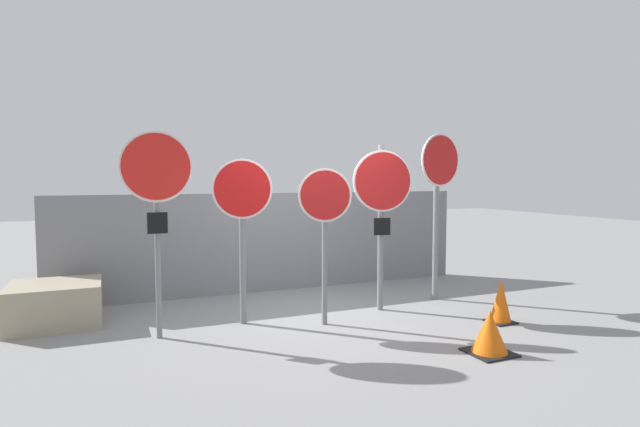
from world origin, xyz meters
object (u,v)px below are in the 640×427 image
object	(u,v)px
stop_sign_0	(157,187)
stop_sign_3	(382,198)
stop_sign_1	(242,211)
traffic_cone_0	(490,332)
stop_sign_4	(439,185)
storage_crate	(55,304)
stop_sign_2	(325,213)
traffic_cone_1	(501,301)

from	to	relation	value
stop_sign_0	stop_sign_3	xyz separation A→B (m)	(3.13, 0.10, -0.18)
stop_sign_0	stop_sign_1	xyz separation A→B (m)	(1.09, 0.21, -0.32)
traffic_cone_0	stop_sign_4	bearing A→B (deg)	67.07
stop_sign_0	storage_crate	distance (m)	2.30
stop_sign_4	storage_crate	distance (m)	5.79
stop_sign_2	stop_sign_3	world-z (taller)	stop_sign_3
storage_crate	stop_sign_1	bearing A→B (deg)	-22.41
stop_sign_4	storage_crate	bearing A→B (deg)	159.41
stop_sign_0	traffic_cone_0	bearing A→B (deg)	-30.84
storage_crate	stop_sign_3	bearing A→B (deg)	-13.70
stop_sign_4	traffic_cone_1	bearing A→B (deg)	-101.40
traffic_cone_0	storage_crate	bearing A→B (deg)	145.61
stop_sign_1	storage_crate	world-z (taller)	stop_sign_1
stop_sign_0	stop_sign_1	bearing A→B (deg)	10.28
stop_sign_1	stop_sign_2	distance (m)	1.08
stop_sign_0	traffic_cone_0	distance (m)	4.18
stop_sign_3	stop_sign_4	size ratio (longest dim) A/B	0.92
stop_sign_1	storage_crate	xyz separation A→B (m)	(-2.31, 0.95, -1.24)
traffic_cone_1	stop_sign_0	bearing A→B (deg)	166.10
stop_sign_3	traffic_cone_0	size ratio (longest dim) A/B	5.03
stop_sign_2	stop_sign_3	size ratio (longest dim) A/B	0.85
stop_sign_2	traffic_cone_1	size ratio (longest dim) A/B	3.52
stop_sign_0	stop_sign_3	distance (m)	3.14
traffic_cone_1	storage_crate	xyz separation A→B (m)	(-5.53, 2.22, -0.01)
stop_sign_1	stop_sign_2	size ratio (longest dim) A/B	1.06
stop_sign_0	stop_sign_4	world-z (taller)	stop_sign_4
stop_sign_4	traffic_cone_0	bearing A→B (deg)	-125.00
stop_sign_3	traffic_cone_1	size ratio (longest dim) A/B	4.11
stop_sign_4	storage_crate	xyz separation A→B (m)	(-5.51, 0.83, -1.56)
stop_sign_1	stop_sign_4	bearing A→B (deg)	13.07
stop_sign_0	stop_sign_2	world-z (taller)	stop_sign_0
stop_sign_0	traffic_cone_0	world-z (taller)	stop_sign_0
stop_sign_1	stop_sign_4	size ratio (longest dim) A/B	0.83
stop_sign_0	storage_crate	xyz separation A→B (m)	(-1.22, 1.16, -1.57)
stop_sign_0	stop_sign_3	bearing A→B (deg)	1.36
stop_sign_0	traffic_cone_1	bearing A→B (deg)	-14.30
stop_sign_3	storage_crate	bearing A→B (deg)	176.82
stop_sign_1	traffic_cone_0	world-z (taller)	stop_sign_1
stop_sign_2	storage_crate	world-z (taller)	stop_sign_2
stop_sign_4	stop_sign_3	bearing A→B (deg)	179.30
storage_crate	traffic_cone_0	bearing A→B (deg)	-34.39
stop_sign_2	stop_sign_3	bearing A→B (deg)	37.65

